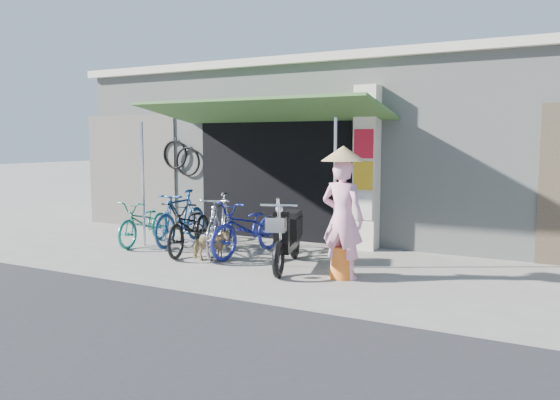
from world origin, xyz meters
The scene contains 13 objects.
ground centered at (0.00, 0.00, 0.00)m, with size 80.00×80.00×0.00m, color gray.
bicycle_shop centered at (0.00, 5.09, 1.83)m, with size 12.30×5.30×3.66m.
shop_pillar centered at (0.85, 2.45, 1.50)m, with size 0.42×0.44×3.00m.
awning centered at (-0.90, 1.63, 2.51)m, with size 4.60×1.88×2.72m.
neighbour_left centered at (-5.00, 2.59, 1.30)m, with size 2.60×0.06×2.60m, color #6B665B.
bike_teal centered at (-3.10, 0.88, 0.43)m, with size 0.57×1.64×0.86m, color #1B7D67.
bike_blue centered at (-2.45, 1.19, 0.53)m, with size 0.49×1.75×1.05m, color navy.
bike_black centered at (-1.82, 0.63, 0.48)m, with size 0.63×1.81×0.95m, color black.
bike_silver centered at (-1.23, 0.71, 0.54)m, with size 0.51×1.81×1.09m, color #A7A8AC.
bike_navy centered at (-0.80, 0.93, 0.49)m, with size 0.65×1.87×0.98m, color navy.
street_dog centered at (-1.10, 0.23, 0.26)m, with size 0.28×0.62×0.52m, color #9D7A53.
moped centered at (0.23, 0.45, 0.50)m, with size 0.76×1.88×1.09m.
nun centered at (1.25, 0.18, 0.94)m, with size 0.66×0.64×1.93m.
Camera 1 is at (4.08, -7.17, 1.99)m, focal length 35.00 mm.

